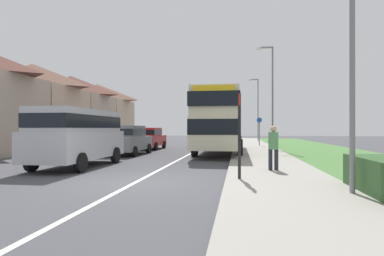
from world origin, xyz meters
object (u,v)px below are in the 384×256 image
at_px(double_decker_bus, 220,120).
at_px(parked_car_grey, 127,139).
at_px(street_lamp_mid, 271,91).
at_px(parked_car_red, 149,137).
at_px(street_lamp_far, 257,106).
at_px(cycle_route_sign, 259,130).
at_px(bus_stop_sign, 239,130).
at_px(street_lamp_near, 347,10).
at_px(parked_van_silver, 78,133).
at_px(pedestrian_at_stop, 273,146).

relative_size(double_decker_bus, parked_car_grey, 2.52).
xyz_separation_m(parked_car_grey, street_lamp_mid, (8.82, 4.47, 3.24)).
relative_size(parked_car_red, street_lamp_mid, 0.57).
bearing_deg(street_lamp_far, cycle_route_sign, -92.28).
distance_m(bus_stop_sign, street_lamp_near, 4.01).
height_order(double_decker_bus, street_lamp_mid, street_lamp_mid).
height_order(parked_car_grey, parked_car_red, parked_car_grey).
height_order(parked_car_grey, street_lamp_mid, street_lamp_mid).
bearing_deg(parked_car_grey, bus_stop_sign, -53.21).
distance_m(parked_car_grey, parked_car_red, 5.20).
relative_size(parked_van_silver, parked_car_red, 1.25).
xyz_separation_m(double_decker_bus, street_lamp_near, (3.61, -12.96, 2.13)).
height_order(parked_van_silver, street_lamp_mid, street_lamp_mid).
distance_m(cycle_route_sign, street_lamp_mid, 5.85).
xyz_separation_m(double_decker_bus, street_lamp_far, (3.36, 17.51, 2.12)).
relative_size(parked_van_silver, parked_car_grey, 1.16).
distance_m(parked_car_grey, street_lamp_mid, 10.40).
bearing_deg(double_decker_bus, parked_car_red, 153.76).
xyz_separation_m(parked_van_silver, parked_car_grey, (-0.06, 5.93, -0.43)).
bearing_deg(bus_stop_sign, parked_car_grey, 126.79).
height_order(parked_car_grey, cycle_route_sign, cycle_route_sign).
relative_size(double_decker_bus, cycle_route_sign, 4.47).
distance_m(parked_van_silver, street_lamp_far, 27.48).
relative_size(cycle_route_sign, street_lamp_far, 0.34).
relative_size(parked_car_grey, street_lamp_mid, 0.61).
bearing_deg(street_lamp_mid, parked_car_grey, -153.14).
height_order(parked_car_red, street_lamp_mid, street_lamp_mid).
height_order(parked_car_red, pedestrian_at_stop, pedestrian_at_stop).
distance_m(double_decker_bus, pedestrian_at_stop, 9.61).
distance_m(parked_car_red, pedestrian_at_stop, 14.37).
xyz_separation_m(parked_van_silver, cycle_route_sign, (8.29, 15.54, 0.04)).
distance_m(parked_car_red, street_lamp_mid, 9.59).
height_order(parked_car_grey, bus_stop_sign, bus_stop_sign).
xyz_separation_m(parked_car_grey, parked_car_red, (-0.15, 5.20, -0.05)).
xyz_separation_m(parked_van_silver, parked_car_red, (-0.21, 11.13, -0.49)).
relative_size(double_decker_bus, street_lamp_mid, 1.55).
xyz_separation_m(parked_car_grey, street_lamp_near, (9.01, -10.50, 3.32)).
bearing_deg(cycle_route_sign, pedestrian_at_stop, -92.01).
height_order(parked_car_red, bus_stop_sign, bus_stop_sign).
bearing_deg(street_lamp_mid, parked_van_silver, -130.11).
relative_size(bus_stop_sign, cycle_route_sign, 1.03).
distance_m(parked_car_grey, pedestrian_at_stop, 10.31).
bearing_deg(parked_car_grey, street_lamp_near, -49.36).
bearing_deg(bus_stop_sign, parked_car_red, 115.71).
bearing_deg(street_lamp_near, street_lamp_mid, 90.73).
bearing_deg(bus_stop_sign, street_lamp_far, 85.70).
xyz_separation_m(double_decker_bus, parked_car_red, (-5.55, 2.74, -1.24)).
relative_size(parked_car_grey, cycle_route_sign, 1.77).
distance_m(double_decker_bus, parked_car_red, 6.32).
height_order(pedestrian_at_stop, cycle_route_sign, cycle_route_sign).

